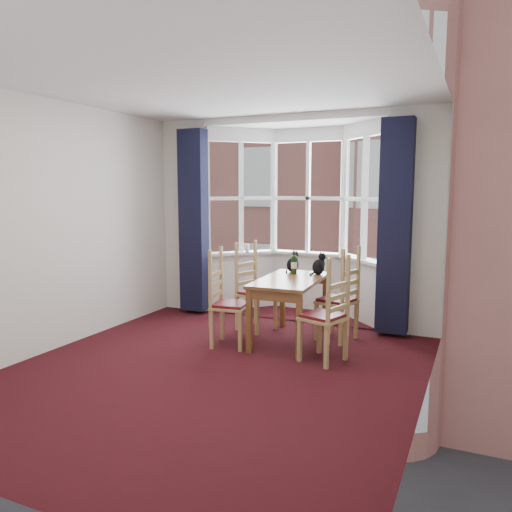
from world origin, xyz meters
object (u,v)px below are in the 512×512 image
Objects in this scene: wine_bottle at (294,264)px; cat_right at (319,266)px; chair_right_far at (343,302)px; chair_left_far at (251,293)px; candle_tall at (247,248)px; chair_right_near at (330,319)px; dining_table at (290,287)px; chair_left_near at (223,305)px; cat_left at (293,263)px.

cat_right is at bearing 20.28° from wine_bottle.
cat_right is (-0.36, 0.16, 0.40)m from chair_right_far.
candle_tall is (-0.51, 0.95, 0.46)m from chair_left_far.
chair_right_near is 7.47× the size of candle_tall.
dining_table is 1.74m from candle_tall.
cat_right is (-0.43, 0.96, 0.40)m from chair_right_near.
chair_right_far is at bearing -23.37° from cat_right.
candle_tall is (-1.38, 0.84, 0.06)m from cat_right.
chair_left_far is 0.97m from cat_right.
chair_left_far is (-0.65, 0.31, -0.18)m from dining_table.
chair_right_near is 2.59m from candle_tall.
wine_bottle is (0.59, 0.77, 0.42)m from chair_left_near.
chair_right_far reaches higher than dining_table.
dining_table is at bearing -47.41° from candle_tall.
candle_tall is at bearing 139.08° from wine_bottle.
candle_tall reaches higher than chair_left_far.
chair_left_near is 1.13m from cat_left.
dining_table is 1.40× the size of chair_right_near.
wine_bottle reaches higher than candle_tall.
chair_right_near is at bearing -32.97° from chair_left_far.
chair_left_far is 3.26× the size of cat_left.
dining_table is 0.66m from chair_right_far.
cat_left is 0.36m from cat_right.
candle_tall is at bearing 117.99° from chair_left_far.
cat_left is (-0.79, 1.00, 0.40)m from chair_right_near.
chair_left_far is 0.72m from wine_bottle.
wine_bottle reaches higher than chair_left_far.
candle_tall is at bearing 148.64° from cat_right.
candle_tall is (-1.81, 1.80, 0.46)m from chair_right_near.
wine_bottle reaches higher than cat_left.
wine_bottle reaches higher than chair_right_near.
chair_right_far is 3.23× the size of cat_right.
chair_left_near and chair_left_far have the same top height.
chair_left_near is 1.31m from chair_right_near.
chair_right_far is 7.47× the size of candle_tall.
cat_left is at bearing 172.61° from cat_right.
candle_tall is (-1.74, 1.00, 0.46)m from chair_right_far.
wine_bottle is (0.58, 0.01, 0.42)m from chair_left_far.
chair_right_near is at bearing -39.59° from dining_table.
chair_right_far is 3.26× the size of cat_left.
cat_left reaches higher than dining_table.
chair_right_far is (0.58, 0.27, -0.18)m from dining_table.
cat_left is at bearing -37.84° from candle_tall.
chair_right_near reaches higher than dining_table.
candle_tall reaches higher than dining_table.
cat_right is at bearing 45.25° from chair_left_near.
chair_right_far is 0.84m from cat_left.
cat_left is 0.99× the size of cat_right.
chair_left_far is 1.00× the size of chair_right_near.
chair_left_near is at bearing -73.63° from candle_tall.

